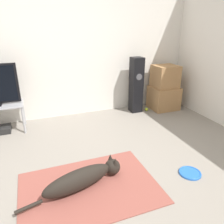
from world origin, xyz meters
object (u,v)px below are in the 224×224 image
Objects in this scene: dog at (84,178)px; tennis_ball_near_speaker at (147,109)px; game_console at (0,130)px; frisbee at (190,173)px; cardboard_box_lower at (164,98)px; floor_speaker at (136,85)px; cardboard_box_upper at (165,76)px; tennis_ball_by_boxes at (137,111)px.

dog is 17.64× the size of tennis_ball_near_speaker.
frisbee is at bearing -42.02° from game_console.
cardboard_box_lower is 0.50× the size of floor_speaker.
cardboard_box_upper is at bearing 0.51° from game_console.
cardboard_box_lower is 0.45m from tennis_ball_near_speaker.
cardboard_box_upper is 1.35× the size of game_console.
dog is at bearing -61.04° from game_console.
game_console is (-2.54, -0.00, 0.01)m from tennis_ball_by_boxes.
tennis_ball_by_boxes and tennis_ball_near_speaker have the same top height.
dog is 2.15× the size of cardboard_box_lower.
cardboard_box_upper is 0.43× the size of floor_speaker.
tennis_ball_by_boxes is (0.01, -0.08, -0.51)m from floor_speaker.
cardboard_box_upper is 0.64m from floor_speaker.
floor_speaker is at bearing 81.69° from frisbee.
frisbee is 2.04m from tennis_ball_by_boxes.
game_console is (-0.99, 1.79, -0.08)m from dog.
tennis_ball_by_boxes is 2.54m from game_console.
cardboard_box_lower is 8.22× the size of tennis_ball_by_boxes.
frisbee is at bearing -10.21° from dog.
cardboard_box_upper is at bearing 65.45° from frisbee.
frisbee is 0.75× the size of game_console.
frisbee is 3.97× the size of tennis_ball_by_boxes.
cardboard_box_lower reaches higher than frisbee.
floor_speaker is 0.52m from tennis_ball_by_boxes.
tennis_ball_by_boxes is (1.56, 1.79, -0.09)m from dog.
dog is 2.52m from tennis_ball_near_speaker.
frisbee is 2.18m from floor_speaker.
tennis_ball_by_boxes is (-0.62, -0.01, -0.20)m from cardboard_box_lower.
game_console is at bearing 137.98° from frisbee.
cardboard_box_lower is (2.17, 1.80, 0.11)m from dog.
tennis_ball_by_boxes reaches higher than frisbee.
frisbee is 2.34m from cardboard_box_upper.
tennis_ball_near_speaker is at bearing 45.27° from dog.
cardboard_box_lower is 8.22× the size of tennis_ball_near_speaker.
tennis_ball_by_boxes is 0.19× the size of game_console.
game_console is (-2.76, -0.00, 0.01)m from tennis_ball_near_speaker.
tennis_ball_near_speaker is (1.77, 1.79, -0.09)m from dog.
tennis_ball_near_speaker is 0.19× the size of game_console.
floor_speaker is at bearing 50.32° from dog.
game_console is at bearing -179.92° from tennis_ball_near_speaker.
tennis_ball_near_speaker is at bearing 0.57° from tennis_ball_by_boxes.
cardboard_box_lower reaches higher than game_console.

